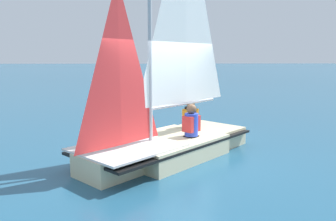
{
  "coord_description": "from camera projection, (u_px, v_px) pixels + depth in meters",
  "views": [
    {
      "loc": [
        -0.45,
        -6.99,
        2.15
      ],
      "look_at": [
        0.0,
        0.0,
        1.03
      ],
      "focal_mm": 35.0,
      "sensor_mm": 36.0,
      "label": 1
    }
  ],
  "objects": [
    {
      "name": "ground_plane",
      "position": [
        168.0,
        156.0,
        7.26
      ],
      "size": [
        260.0,
        260.0,
        0.0
      ],
      "primitive_type": "plane",
      "color": "#235675"
    },
    {
      "name": "sailboat_main",
      "position": [
        169.0,
        123.0,
        7.18
      ],
      "size": [
        4.18,
        4.12,
        5.74
      ],
      "rotation": [
        0.0,
        0.0,
        3.91
      ],
      "color": "beige",
      "rests_on": "ground_plane"
    },
    {
      "name": "sailor_helm",
      "position": [
        191.0,
        128.0,
        7.24
      ],
      "size": [
        0.43,
        0.42,
        1.16
      ],
      "rotation": [
        0.0,
        0.0,
        3.91
      ],
      "color": "black",
      "rests_on": "ground_plane"
    },
    {
      "name": "sailor_crew",
      "position": [
        190.0,
        120.0,
        8.2
      ],
      "size": [
        0.43,
        0.42,
        1.16
      ],
      "rotation": [
        0.0,
        0.0,
        3.91
      ],
      "color": "black",
      "rests_on": "ground_plane"
    }
  ]
}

